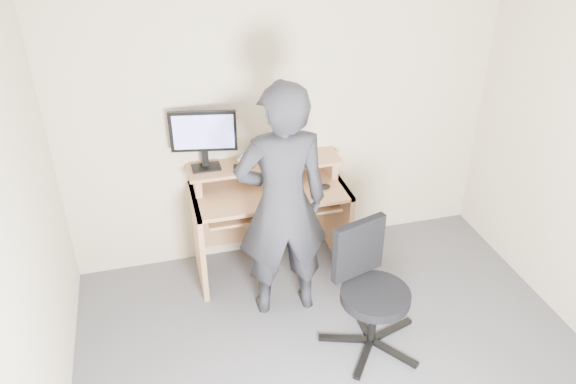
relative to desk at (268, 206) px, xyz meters
name	(u,v)px	position (x,y,z in m)	size (l,w,h in m)	color
back_wall	(284,112)	(0.20, 0.22, 0.70)	(3.50, 0.02, 2.50)	beige
desk	(268,206)	(0.00, 0.00, 0.00)	(1.20, 0.60, 0.91)	tan
monitor	(203,135)	(-0.46, 0.09, 0.64)	(0.49, 0.14, 0.47)	black
external_drive	(265,149)	(0.01, 0.10, 0.46)	(0.07, 0.13, 0.20)	black
travel_mug	(281,151)	(0.12, 0.05, 0.46)	(0.09, 0.09, 0.19)	silver
smartphone	(288,163)	(0.17, 0.01, 0.37)	(0.07, 0.13, 0.01)	black
charger	(236,167)	(-0.23, 0.02, 0.38)	(0.04, 0.04, 0.04)	black
headphones	(248,160)	(-0.12, 0.13, 0.37)	(0.16, 0.16, 0.02)	silver
keyboard	(265,206)	(-0.06, -0.17, 0.12)	(0.46, 0.18, 0.03)	black
mouse	(324,187)	(0.41, -0.18, 0.22)	(0.10, 0.06, 0.04)	black
office_chair	(369,285)	(0.45, -1.05, -0.06)	(0.71, 0.68, 0.90)	black
person	(282,205)	(-0.02, -0.55, 0.35)	(0.66, 0.43, 1.80)	black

